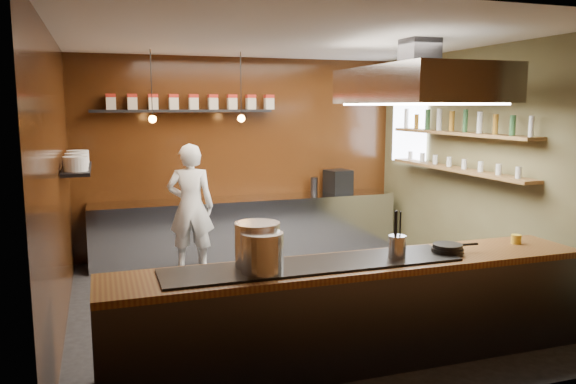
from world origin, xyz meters
name	(u,v)px	position (x,y,z in m)	size (l,w,h in m)	color
floor	(295,302)	(0.00, 0.00, 0.00)	(5.00, 5.00, 0.00)	black
back_wall	(242,156)	(0.00, 2.50, 1.50)	(5.00, 5.00, 0.00)	#321509
left_wall	(57,185)	(-2.50, 0.00, 1.50)	(5.00, 5.00, 0.00)	#321509
right_wall	(481,167)	(2.50, 0.00, 1.50)	(5.00, 5.00, 0.00)	brown
ceiling	(296,38)	(0.00, 0.00, 3.00)	(5.00, 5.00, 0.00)	silver
window_pane	(409,130)	(2.45, 1.70, 1.90)	(1.00, 1.00, 0.00)	white
prep_counter	(248,227)	(0.00, 2.17, 0.45)	(4.60, 0.65, 0.90)	silver
pass_counter	(355,311)	(0.00, -1.60, 0.47)	(4.40, 0.72, 0.94)	#38383D
tin_shelf	(183,111)	(-0.90, 2.36, 2.20)	(2.60, 0.26, 0.04)	black
plate_shelf	(77,169)	(-2.34, 1.00, 1.55)	(0.30, 1.40, 0.04)	black
bottle_shelf_upper	(458,133)	(2.34, 0.30, 1.92)	(0.26, 2.80, 0.04)	brown
bottle_shelf_lower	(456,169)	(2.34, 0.30, 1.45)	(0.26, 2.80, 0.04)	brown
extractor_hood	(419,85)	(1.30, -0.40, 2.51)	(1.20, 2.00, 0.72)	#38383D
pendant_left	(152,115)	(-1.40, 1.70, 2.15)	(0.10, 0.10, 0.95)	black
pendant_right	(241,115)	(-0.20, 1.70, 2.15)	(0.10, 0.10, 0.95)	black
storage_tins	(193,102)	(-0.75, 2.36, 2.33)	(2.43, 0.13, 0.22)	beige
plate_stacks	(77,160)	(-2.34, 1.00, 1.65)	(0.26, 1.16, 0.16)	white
bottles	(458,122)	(2.34, 0.30, 2.06)	(0.06, 2.66, 0.24)	silver
wine_glasses	(457,163)	(2.34, 0.30, 1.53)	(0.07, 2.37, 0.13)	silver
stockpot_large	(257,244)	(-0.87, -1.52, 1.13)	(0.38, 0.38, 0.37)	silver
stockpot_small	(262,252)	(-0.88, -1.69, 1.10)	(0.35, 0.35, 0.33)	silver
utensil_crock	(397,247)	(0.37, -1.65, 1.04)	(0.15, 0.15, 0.20)	silver
frying_pan	(448,248)	(0.92, -1.63, 0.98)	(0.46, 0.29, 0.07)	black
butter_jar	(516,239)	(1.79, -1.51, 0.96)	(0.10, 0.10, 0.09)	gold
espresso_machine	(338,181)	(1.51, 2.25, 1.08)	(0.36, 0.34, 0.36)	black
chef	(191,207)	(-0.92, 1.80, 0.88)	(0.64, 0.42, 1.76)	silver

